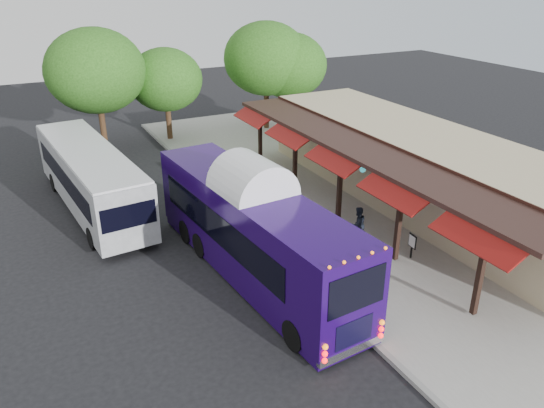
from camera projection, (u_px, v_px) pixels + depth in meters
ground at (312, 288)px, 19.22m from camera, size 90.00×90.00×0.00m
sidewalk at (360, 217)px, 24.51m from camera, size 10.00×40.00×0.15m
curb at (264, 240)px, 22.45m from camera, size 0.20×40.00×0.16m
station_shelter at (421, 169)px, 25.20m from camera, size 8.15×20.00×3.60m
coach_bus at (253, 227)px, 19.28m from camera, size 3.40×11.73×3.71m
city_bus at (91, 177)px, 24.83m from camera, size 3.42×11.37×3.01m
ped_a at (348, 276)px, 17.96m from camera, size 0.71×0.50×1.84m
ped_b at (358, 224)px, 21.89m from camera, size 0.76×0.60×1.53m
ped_c at (276, 219)px, 22.31m from camera, size 0.97×0.89×1.59m
ped_d at (243, 183)px, 25.77m from camera, size 1.29×1.04×1.74m
sign_board at (412, 242)px, 20.64m from camera, size 0.09×0.46×1.01m
tree_left at (165, 80)px, 33.94m from camera, size 4.73×4.73×6.06m
tree_mid at (266, 59)px, 35.94m from camera, size 5.81×5.81×7.43m
tree_right at (289, 65)px, 36.41m from camera, size 5.22×5.22×6.69m
tree_far at (95, 71)px, 31.32m from camera, size 5.89×5.89×7.54m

